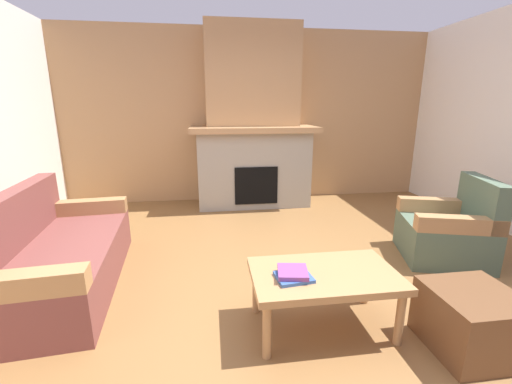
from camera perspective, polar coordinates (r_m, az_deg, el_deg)
ground at (r=2.98m, az=6.31°, el=-16.30°), size 9.00×9.00×0.00m
wall_back_wood_panel at (r=5.51m, az=-1.09°, el=12.85°), size 6.00×0.12×2.70m
fireplace at (r=5.15m, az=-0.56°, el=10.64°), size 1.90×0.82×2.70m
couch at (r=3.33m, az=-31.48°, el=-9.53°), size 1.00×1.87×0.85m
armchair at (r=3.90m, az=30.42°, el=-5.87°), size 0.95×0.95×0.85m
coffee_table at (r=2.39m, az=11.72°, el=-14.57°), size 1.00×0.60×0.43m
ottoman at (r=2.65m, az=33.35°, el=-18.16°), size 0.52×0.52×0.40m
book_stack_near_edge at (r=2.24m, az=6.47°, el=-14.01°), size 0.25×0.24×0.05m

